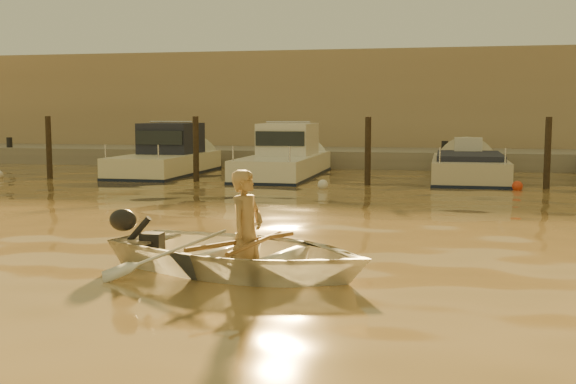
% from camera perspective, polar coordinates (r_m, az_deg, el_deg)
% --- Properties ---
extents(ground_plane, '(160.00, 160.00, 0.00)m').
position_cam_1_polar(ground_plane, '(7.87, -2.88, -9.28)').
color(ground_plane, olive).
rests_on(ground_plane, ground).
extents(dinghy, '(4.30, 3.57, 0.77)m').
position_cam_1_polar(dinghy, '(9.62, -3.80, -4.79)').
color(dinghy, white).
rests_on(dinghy, ground_plane).
extents(person, '(0.55, 0.70, 1.67)m').
position_cam_1_polar(person, '(9.52, -3.30, -3.25)').
color(person, '#9D7C4E').
rests_on(person, dinghy).
extents(outboard_motor, '(0.98, 0.63, 0.70)m').
position_cam_1_polar(outboard_motor, '(10.48, -10.79, -3.89)').
color(outboard_motor, black).
rests_on(outboard_motor, dinghy).
extents(oar_port, '(0.21, 2.10, 0.13)m').
position_cam_1_polar(oar_port, '(9.46, -2.52, -4.01)').
color(oar_port, olive).
rests_on(oar_port, dinghy).
extents(oar_starboard, '(0.98, 1.91, 0.13)m').
position_cam_1_polar(oar_starboard, '(9.56, -3.56, -3.91)').
color(oar_starboard, brown).
rests_on(oar_starboard, dinghy).
extents(moored_boat_1, '(2.18, 6.51, 1.75)m').
position_cam_1_polar(moored_boat_1, '(25.17, -9.66, 2.81)').
color(moored_boat_1, '#EDE5C6').
rests_on(moored_boat_1, ground_plane).
extents(moored_boat_2, '(2.12, 7.16, 1.75)m').
position_cam_1_polar(moored_boat_2, '(23.94, -0.32, 2.73)').
color(moored_boat_2, white).
rests_on(moored_boat_2, ground_plane).
extents(moored_boat_3, '(2.21, 6.33, 0.95)m').
position_cam_1_polar(moored_boat_3, '(23.41, 14.08, 1.48)').
color(moored_boat_3, beige).
rests_on(moored_boat_3, ground_plane).
extents(piling_0, '(0.18, 0.18, 2.20)m').
position_cam_1_polar(piling_0, '(24.56, -18.36, 3.14)').
color(piling_0, '#2D2319').
rests_on(piling_0, ground_plane).
extents(piling_1, '(0.18, 0.18, 2.20)m').
position_cam_1_polar(piling_1, '(22.44, -7.28, 3.14)').
color(piling_1, '#2D2319').
rests_on(piling_1, ground_plane).
extents(piling_2, '(0.18, 0.18, 2.20)m').
position_cam_1_polar(piling_2, '(21.27, 6.32, 2.98)').
color(piling_2, '#2D2319').
rests_on(piling_2, ground_plane).
extents(piling_3, '(0.18, 0.18, 2.20)m').
position_cam_1_polar(piling_3, '(21.34, 19.81, 2.66)').
color(piling_3, '#2D2319').
rests_on(piling_3, ground_plane).
extents(fender_b, '(0.30, 0.30, 0.30)m').
position_cam_1_polar(fender_b, '(23.25, -12.28, 1.18)').
color(fender_b, '#D64319').
rests_on(fender_b, ground_plane).
extents(fender_c, '(0.30, 0.30, 0.30)m').
position_cam_1_polar(fender_c, '(20.22, 2.77, 0.57)').
color(fender_c, silver).
rests_on(fender_c, ground_plane).
extents(fender_d, '(0.30, 0.30, 0.30)m').
position_cam_1_polar(fender_d, '(20.77, 17.66, 0.43)').
color(fender_d, red).
rests_on(fender_d, ground_plane).
extents(quay, '(52.00, 4.00, 1.00)m').
position_cam_1_polar(quay, '(28.95, 8.28, 2.34)').
color(quay, gray).
rests_on(quay, ground_plane).
extents(waterfront_building, '(46.00, 7.00, 4.80)m').
position_cam_1_polar(waterfront_building, '(34.38, 8.99, 6.69)').
color(waterfront_building, '#9E8466').
rests_on(waterfront_building, quay).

